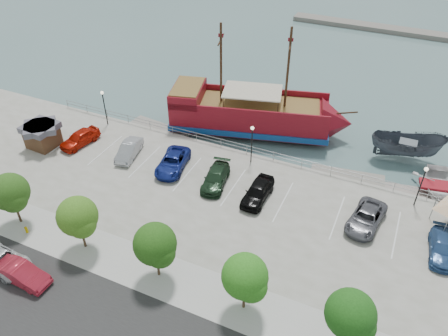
% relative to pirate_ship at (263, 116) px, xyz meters
% --- Properties ---
extents(ground, '(160.00, 160.00, 0.00)m').
position_rel_pirate_ship_xyz_m(ground, '(1.52, -13.90, -2.22)').
color(ground, slate).
extents(sidewalk, '(100.00, 4.00, 0.05)m').
position_rel_pirate_ship_xyz_m(sidewalk, '(1.52, -23.90, -1.20)').
color(sidewalk, '#ADACAB').
rests_on(sidewalk, land_slab).
extents(seawall_railing, '(50.00, 0.06, 1.00)m').
position_rel_pirate_ship_xyz_m(seawall_railing, '(1.52, -6.10, -0.69)').
color(seawall_railing, gray).
rests_on(seawall_railing, land_slab).
extents(far_shore, '(40.00, 3.00, 0.80)m').
position_rel_pirate_ship_xyz_m(far_shore, '(11.52, 41.10, -1.82)').
color(far_shore, slate).
rests_on(far_shore, ground).
extents(pirate_ship, '(21.39, 10.71, 13.24)m').
position_rel_pirate_ship_xyz_m(pirate_ship, '(0.00, 0.00, 0.00)').
color(pirate_ship, maroon).
rests_on(pirate_ship, ground).
extents(patrol_boat, '(8.14, 4.63, 2.97)m').
position_rel_pirate_ship_xyz_m(patrol_boat, '(15.89, 1.20, -0.73)').
color(patrol_boat, '#424751').
rests_on(patrol_boat, ground).
extents(speedboat, '(5.99, 7.52, 1.39)m').
position_rel_pirate_ship_xyz_m(speedboat, '(19.68, -3.55, -1.52)').
color(speedboat, silver).
rests_on(speedboat, ground).
extents(dock_west, '(7.63, 2.96, 0.42)m').
position_rel_pirate_ship_xyz_m(dock_west, '(-11.24, -4.70, -2.01)').
color(dock_west, gray).
rests_on(dock_west, ground).
extents(dock_mid, '(7.57, 3.12, 0.42)m').
position_rel_pirate_ship_xyz_m(dock_mid, '(11.02, -4.70, -2.01)').
color(dock_mid, gray).
rests_on(dock_mid, ground).
extents(dock_east, '(7.35, 3.25, 0.41)m').
position_rel_pirate_ship_xyz_m(dock_east, '(17.55, -4.70, -2.01)').
color(dock_east, gray).
rests_on(dock_east, ground).
extents(shed, '(3.34, 3.34, 2.62)m').
position_rel_pirate_ship_xyz_m(shed, '(-20.04, -13.84, 0.18)').
color(shed, '#51331F').
rests_on(shed, land_slab).
extents(street_van, '(5.22, 2.72, 1.41)m').
position_rel_pirate_ship_xyz_m(street_van, '(-10.93, -28.22, -0.51)').
color(street_van, silver).
rests_on(street_van, street).
extents(street_sedan, '(4.62, 1.73, 1.51)m').
position_rel_pirate_ship_xyz_m(street_sedan, '(-8.49, -28.58, -0.46)').
color(street_sedan, '#B31F31').
rests_on(street_sedan, street).
extents(fire_hydrant, '(0.24, 0.24, 0.69)m').
position_rel_pirate_ship_xyz_m(fire_hydrant, '(-11.97, -24.70, -0.84)').
color(fire_hydrant, '#C19B02').
rests_on(fire_hydrant, sidewalk).
extents(lamp_post_left, '(0.36, 0.36, 4.28)m').
position_rel_pirate_ship_xyz_m(lamp_post_left, '(-16.48, -7.40, 1.72)').
color(lamp_post_left, black).
rests_on(lamp_post_left, land_slab).
extents(lamp_post_mid, '(0.36, 0.36, 4.28)m').
position_rel_pirate_ship_xyz_m(lamp_post_mid, '(1.52, -7.40, 1.72)').
color(lamp_post_mid, black).
rests_on(lamp_post_mid, land_slab).
extents(lamp_post_right, '(0.36, 0.36, 4.28)m').
position_rel_pirate_ship_xyz_m(lamp_post_right, '(17.52, -7.40, 1.72)').
color(lamp_post_right, black).
rests_on(lamp_post_right, land_slab).
extents(tree_b, '(3.30, 3.20, 5.00)m').
position_rel_pirate_ship_xyz_m(tree_b, '(-13.33, -23.98, 2.08)').
color(tree_b, '#473321').
rests_on(tree_b, sidewalk).
extents(tree_c, '(3.30, 3.20, 5.00)m').
position_rel_pirate_ship_xyz_m(tree_c, '(-6.33, -23.98, 2.08)').
color(tree_c, '#473321').
rests_on(tree_c, sidewalk).
extents(tree_d, '(3.30, 3.20, 5.00)m').
position_rel_pirate_ship_xyz_m(tree_d, '(0.67, -23.98, 2.08)').
color(tree_d, '#473321').
rests_on(tree_d, sidewalk).
extents(tree_e, '(3.30, 3.20, 5.00)m').
position_rel_pirate_ship_xyz_m(tree_e, '(7.67, -23.98, 2.08)').
color(tree_e, '#473321').
rests_on(tree_e, sidewalk).
extents(tree_f, '(3.30, 3.20, 5.00)m').
position_rel_pirate_ship_xyz_m(tree_f, '(14.67, -23.98, 2.08)').
color(tree_f, '#473321').
rests_on(tree_f, sidewalk).
extents(parked_car_a, '(2.68, 4.91, 1.58)m').
position_rel_pirate_ship_xyz_m(parked_car_a, '(-16.61, -12.01, -0.43)').
color(parked_car_a, '#B71807').
rests_on(parked_car_a, land_slab).
extents(parked_car_b, '(2.41, 4.69, 1.47)m').
position_rel_pirate_ship_xyz_m(parked_car_b, '(-10.50, -11.67, -0.48)').
color(parked_car_b, '#9FA1A6').
rests_on(parked_car_b, land_slab).
extents(parked_car_c, '(3.44, 5.74, 1.49)m').
position_rel_pirate_ship_xyz_m(parked_car_c, '(-5.26, -11.65, -0.47)').
color(parked_car_c, navy).
rests_on(parked_car_c, land_slab).
extents(parked_car_d, '(2.82, 5.24, 1.44)m').
position_rel_pirate_ship_xyz_m(parked_car_d, '(-0.25, -12.12, -0.50)').
color(parked_car_d, '#18301C').
rests_on(parked_car_d, land_slab).
extents(parked_car_e, '(2.04, 4.90, 1.66)m').
position_rel_pirate_ship_xyz_m(parked_car_e, '(4.18, -12.47, -0.39)').
color(parked_car_e, black).
rests_on(parked_car_e, land_slab).
extents(parked_car_g, '(3.22, 5.60, 1.47)m').
position_rel_pirate_ship_xyz_m(parked_car_g, '(13.86, -11.80, -0.48)').
color(parked_car_g, '#56575E').
rests_on(parked_car_g, land_slab).
extents(parked_car_h, '(2.28, 4.84, 1.36)m').
position_rel_pirate_ship_xyz_m(parked_car_h, '(20.01, -12.70, -0.54)').
color(parked_car_h, '#2E538A').
rests_on(parked_car_h, land_slab).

